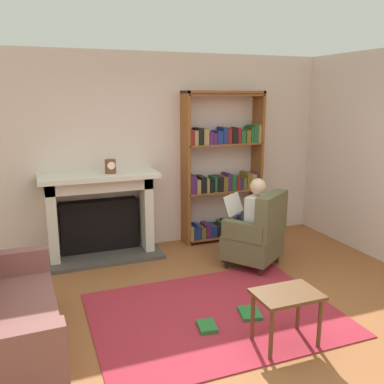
% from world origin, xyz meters
% --- Properties ---
extents(ground, '(14.00, 14.00, 0.00)m').
position_xyz_m(ground, '(0.00, 0.00, 0.00)').
color(ground, '#975830').
extents(back_wall, '(5.60, 0.10, 2.70)m').
position_xyz_m(back_wall, '(0.00, 2.55, 1.35)').
color(back_wall, beige).
rests_on(back_wall, ground).
extents(side_wall_right, '(0.10, 5.20, 2.70)m').
position_xyz_m(side_wall_right, '(2.65, 1.25, 1.35)').
color(side_wall_right, beige).
rests_on(side_wall_right, ground).
extents(area_rug, '(2.40, 1.80, 0.01)m').
position_xyz_m(area_rug, '(0.00, 0.30, 0.01)').
color(area_rug, '#A52635').
rests_on(area_rug, ground).
extents(fireplace, '(1.55, 0.64, 1.14)m').
position_xyz_m(fireplace, '(-0.79, 2.30, 0.60)').
color(fireplace, '#4C4742').
rests_on(fireplace, ground).
extents(mantel_clock, '(0.14, 0.14, 0.18)m').
position_xyz_m(mantel_clock, '(-0.64, 2.20, 1.23)').
color(mantel_clock, brown).
rests_on(mantel_clock, fireplace).
extents(bookshelf, '(1.20, 0.32, 2.19)m').
position_xyz_m(bookshelf, '(1.03, 2.33, 1.03)').
color(bookshelf, brown).
rests_on(bookshelf, ground).
extents(armchair_reading, '(0.88, 0.88, 0.97)m').
position_xyz_m(armchair_reading, '(0.99, 1.21, 0.42)').
color(armchair_reading, '#331E14').
rests_on(armchair_reading, ground).
extents(seated_reader, '(0.56, 0.59, 1.14)m').
position_xyz_m(seated_reader, '(0.92, 1.31, 0.62)').
color(seated_reader, silver).
rests_on(seated_reader, ground).
extents(sofa_floral, '(0.77, 1.72, 0.85)m').
position_xyz_m(sofa_floral, '(-1.89, 0.32, 0.32)').
color(sofa_floral, '#87514E').
rests_on(sofa_floral, ground).
extents(side_table, '(0.56, 0.39, 0.49)m').
position_xyz_m(side_table, '(0.36, -0.38, 0.41)').
color(side_table, brown).
rests_on(side_table, ground).
extents(scattered_books, '(0.72, 0.35, 0.04)m').
position_xyz_m(scattered_books, '(0.10, 0.12, 0.03)').
color(scattered_books, '#267233').
rests_on(scattered_books, area_rug).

